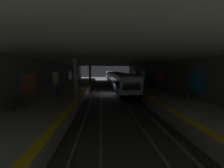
{
  "coord_description": "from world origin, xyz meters",
  "views": [
    {
      "loc": [
        -25.38,
        1.41,
        4.31
      ],
      "look_at": [
        4.75,
        -0.75,
        1.3
      ],
      "focal_mm": 22.99,
      "sensor_mm": 36.0,
      "label": 1
    }
  ],
  "objects_px": {
    "pillar_near": "(75,79)",
    "suitcase_rolling": "(147,87)",
    "metro_train": "(113,77)",
    "person_walking_mid": "(58,92)",
    "trash_bin": "(187,96)",
    "bench_left_far": "(145,82)",
    "pillar_far": "(90,74)",
    "bench_right_mid": "(77,79)",
    "bench_left_near": "(189,94)",
    "bench_right_near": "(18,102)",
    "person_waiting_near": "(143,80)",
    "bench_left_mid": "(155,84)"
  },
  "relations": [
    {
      "from": "pillar_near",
      "to": "suitcase_rolling",
      "type": "relative_size",
      "value": 4.48
    },
    {
      "from": "pillar_far",
      "to": "person_walking_mid",
      "type": "relative_size",
      "value": 2.94
    },
    {
      "from": "pillar_far",
      "to": "bench_left_far",
      "type": "relative_size",
      "value": 2.68
    },
    {
      "from": "metro_train",
      "to": "bench_right_near",
      "type": "height_order",
      "value": "metro_train"
    },
    {
      "from": "pillar_far",
      "to": "bench_right_near",
      "type": "distance_m",
      "value": 24.48
    },
    {
      "from": "bench_left_far",
      "to": "person_walking_mid",
      "type": "height_order",
      "value": "person_walking_mid"
    },
    {
      "from": "bench_left_far",
      "to": "metro_train",
      "type": "bearing_deg",
      "value": 24.61
    },
    {
      "from": "pillar_near",
      "to": "bench_left_far",
      "type": "bearing_deg",
      "value": -39.13
    },
    {
      "from": "pillar_near",
      "to": "pillar_far",
      "type": "bearing_deg",
      "value": 0.0
    },
    {
      "from": "person_waiting_near",
      "to": "suitcase_rolling",
      "type": "relative_size",
      "value": 1.6
    },
    {
      "from": "bench_left_near",
      "to": "bench_right_mid",
      "type": "distance_m",
      "value": 30.8
    },
    {
      "from": "pillar_near",
      "to": "person_waiting_near",
      "type": "bearing_deg",
      "value": -38.58
    },
    {
      "from": "pillar_far",
      "to": "bench_left_mid",
      "type": "height_order",
      "value": "pillar_far"
    },
    {
      "from": "trash_bin",
      "to": "bench_left_far",
      "type": "bearing_deg",
      "value": -2.42
    },
    {
      "from": "pillar_near",
      "to": "person_waiting_near",
      "type": "height_order",
      "value": "pillar_near"
    },
    {
      "from": "bench_right_mid",
      "to": "suitcase_rolling",
      "type": "height_order",
      "value": "suitcase_rolling"
    },
    {
      "from": "bench_left_far",
      "to": "suitcase_rolling",
      "type": "height_order",
      "value": "suitcase_rolling"
    },
    {
      "from": "bench_left_far",
      "to": "suitcase_rolling",
      "type": "xyz_separation_m",
      "value": [
        -9.08,
        2.4,
        -0.16
      ]
    },
    {
      "from": "metro_train",
      "to": "person_walking_mid",
      "type": "height_order",
      "value": "metro_train"
    },
    {
      "from": "pillar_near",
      "to": "trash_bin",
      "type": "height_order",
      "value": "pillar_near"
    },
    {
      "from": "pillar_near",
      "to": "bench_left_near",
      "type": "relative_size",
      "value": 2.68
    },
    {
      "from": "pillar_far",
      "to": "bench_right_mid",
      "type": "bearing_deg",
      "value": 42.2
    },
    {
      "from": "pillar_near",
      "to": "bench_right_near",
      "type": "distance_m",
      "value": 5.96
    },
    {
      "from": "bench_right_near",
      "to": "person_waiting_near",
      "type": "xyz_separation_m",
      "value": [
        19.16,
        -16.39,
        0.35
      ]
    },
    {
      "from": "bench_left_far",
      "to": "person_waiting_near",
      "type": "distance_m",
      "value": 0.94
    },
    {
      "from": "bench_left_near",
      "to": "person_walking_mid",
      "type": "xyz_separation_m",
      "value": [
        0.41,
        14.75,
        0.31
      ]
    },
    {
      "from": "pillar_far",
      "to": "bench_left_near",
      "type": "relative_size",
      "value": 2.68
    },
    {
      "from": "bench_left_near",
      "to": "trash_bin",
      "type": "bearing_deg",
      "value": 135.31
    },
    {
      "from": "pillar_near",
      "to": "bench_right_near",
      "type": "relative_size",
      "value": 2.68
    },
    {
      "from": "person_waiting_near",
      "to": "person_walking_mid",
      "type": "relative_size",
      "value": 1.05
    },
    {
      "from": "bench_left_mid",
      "to": "trash_bin",
      "type": "relative_size",
      "value": 2.0
    },
    {
      "from": "bench_right_mid",
      "to": "bench_left_far",
      "type": "bearing_deg",
      "value": -117.73
    },
    {
      "from": "bench_right_near",
      "to": "person_walking_mid",
      "type": "xyz_separation_m",
      "value": [
        3.45,
        -2.32,
        0.31
      ]
    },
    {
      "from": "pillar_near",
      "to": "bench_left_mid",
      "type": "bearing_deg",
      "value": -53.12
    },
    {
      "from": "pillar_near",
      "to": "person_walking_mid",
      "type": "xyz_separation_m",
      "value": [
        -0.42,
        1.86,
        -1.44
      ]
    },
    {
      "from": "bench_left_mid",
      "to": "person_waiting_near",
      "type": "height_order",
      "value": "person_waiting_near"
    },
    {
      "from": "bench_left_far",
      "to": "suitcase_rolling",
      "type": "bearing_deg",
      "value": 165.2
    },
    {
      "from": "pillar_near",
      "to": "metro_train",
      "type": "height_order",
      "value": "pillar_near"
    },
    {
      "from": "bench_left_far",
      "to": "trash_bin",
      "type": "relative_size",
      "value": 2.0
    },
    {
      "from": "metro_train",
      "to": "person_walking_mid",
      "type": "bearing_deg",
      "value": 164.37
    },
    {
      "from": "suitcase_rolling",
      "to": "pillar_near",
      "type": "bearing_deg",
      "value": 122.8
    },
    {
      "from": "bench_left_near",
      "to": "bench_left_mid",
      "type": "relative_size",
      "value": 1.0
    },
    {
      "from": "bench_left_near",
      "to": "bench_right_near",
      "type": "distance_m",
      "value": 17.34
    },
    {
      "from": "pillar_far",
      "to": "trash_bin",
      "type": "bearing_deg",
      "value": -150.83
    },
    {
      "from": "pillar_near",
      "to": "person_waiting_near",
      "type": "distance_m",
      "value": 19.61
    },
    {
      "from": "pillar_near",
      "to": "bench_left_mid",
      "type": "xyz_separation_m",
      "value": [
        9.67,
        -12.88,
        -1.75
      ]
    },
    {
      "from": "pillar_near",
      "to": "metro_train",
      "type": "bearing_deg",
      "value": -12.45
    },
    {
      "from": "metro_train",
      "to": "bench_left_far",
      "type": "bearing_deg",
      "value": -155.39
    },
    {
      "from": "bench_left_mid",
      "to": "bench_right_near",
      "type": "bearing_deg",
      "value": 128.4
    },
    {
      "from": "bench_left_far",
      "to": "person_waiting_near",
      "type": "relative_size",
      "value": 1.05
    }
  ]
}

